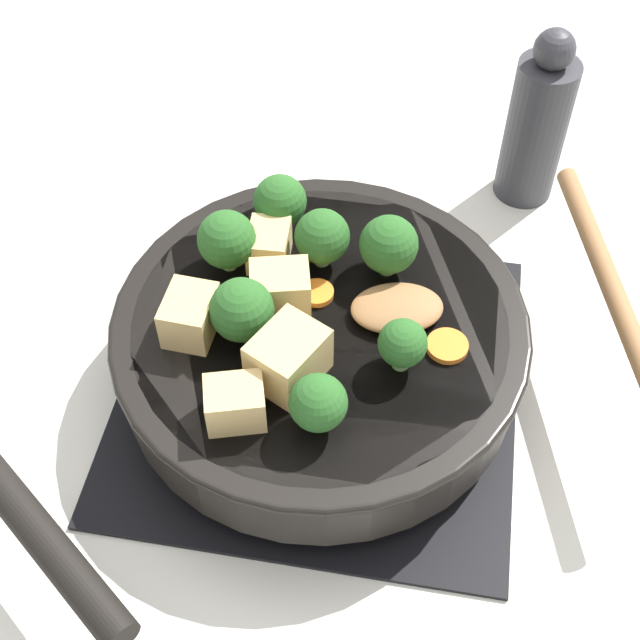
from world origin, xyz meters
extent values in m
plane|color=silver|center=(0.00, 0.00, 0.00)|extent=(2.40, 2.40, 0.00)
cube|color=black|center=(0.00, 0.00, 0.00)|extent=(0.31, 0.31, 0.01)
torus|color=black|center=(0.00, 0.00, 0.02)|extent=(0.24, 0.24, 0.01)
cube|color=black|center=(0.00, 0.00, 0.02)|extent=(0.01, 0.23, 0.01)
cube|color=black|center=(0.00, 0.00, 0.02)|extent=(0.23, 0.01, 0.01)
cylinder|color=black|center=(0.00, 0.00, 0.05)|extent=(0.30, 0.30, 0.06)
cylinder|color=brown|center=(0.00, 0.00, 0.06)|extent=(0.28, 0.28, 0.05)
torus|color=black|center=(0.00, 0.00, 0.08)|extent=(0.31, 0.31, 0.01)
cylinder|color=black|center=(-0.19, 0.14, 0.07)|extent=(0.13, 0.16, 0.02)
ellipsoid|color=olive|center=(0.01, -0.05, 0.09)|extent=(0.06, 0.08, 0.01)
cylinder|color=olive|center=(0.06, -0.21, 0.09)|extent=(0.25, 0.08, 0.02)
cube|color=#DBB770|center=(-0.05, 0.01, 0.10)|extent=(0.06, 0.06, 0.04)
cube|color=#DBB770|center=(-0.02, 0.09, 0.10)|extent=(0.04, 0.04, 0.03)
cube|color=#DBB770|center=(0.05, 0.05, 0.10)|extent=(0.04, 0.03, 0.03)
cube|color=#DBB770|center=(0.01, 0.03, 0.10)|extent=(0.04, 0.05, 0.03)
cube|color=#DBB770|center=(-0.09, 0.04, 0.10)|extent=(0.04, 0.05, 0.03)
cylinder|color=#709956|center=(0.04, 0.08, 0.09)|extent=(0.01, 0.01, 0.01)
sphere|color=#285B23|center=(0.04, 0.08, 0.11)|extent=(0.04, 0.04, 0.04)
cylinder|color=#709956|center=(0.06, 0.01, 0.09)|extent=(0.01, 0.01, 0.01)
sphere|color=#285B23|center=(0.06, 0.01, 0.11)|extent=(0.04, 0.04, 0.04)
cylinder|color=#709956|center=(-0.02, 0.05, 0.09)|extent=(0.01, 0.01, 0.01)
sphere|color=#285B23|center=(-0.02, 0.05, 0.11)|extent=(0.05, 0.05, 0.05)
cylinder|color=#709956|center=(0.09, 0.05, 0.09)|extent=(0.01, 0.01, 0.01)
sphere|color=#285B23|center=(0.09, 0.05, 0.11)|extent=(0.04, 0.04, 0.04)
cylinder|color=#709956|center=(-0.09, -0.01, 0.09)|extent=(0.01, 0.01, 0.01)
sphere|color=#285B23|center=(-0.09, -0.01, 0.11)|extent=(0.04, 0.04, 0.04)
cylinder|color=#709956|center=(0.06, -0.04, 0.09)|extent=(0.01, 0.01, 0.01)
sphere|color=#285B23|center=(0.06, -0.04, 0.11)|extent=(0.04, 0.04, 0.04)
cylinder|color=#709956|center=(-0.03, -0.06, 0.09)|extent=(0.01, 0.01, 0.01)
sphere|color=#285B23|center=(-0.03, -0.06, 0.11)|extent=(0.03, 0.03, 0.03)
cylinder|color=orange|center=(0.02, 0.01, 0.08)|extent=(0.03, 0.03, 0.01)
cylinder|color=orange|center=(-0.01, -0.09, 0.08)|extent=(0.03, 0.03, 0.01)
cylinder|color=#333338|center=(0.26, -0.15, 0.07)|extent=(0.05, 0.05, 0.14)
sphere|color=#333338|center=(0.26, -0.15, 0.16)|extent=(0.04, 0.04, 0.04)
camera|label=1|loc=(-0.40, -0.07, 0.59)|focal=50.00mm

